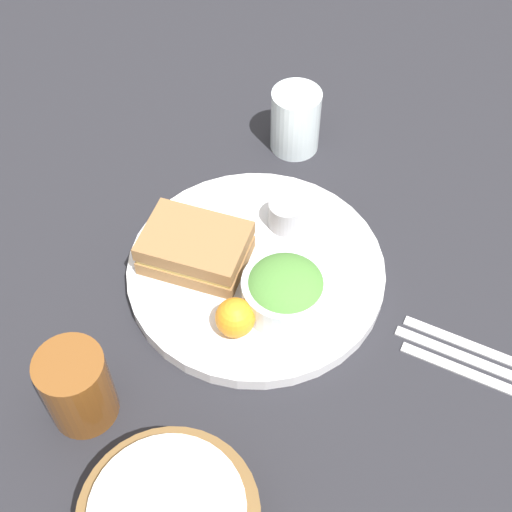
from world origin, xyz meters
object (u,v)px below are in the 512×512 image
object	(u,v)px
drink_glass	(77,387)
fork	(479,348)
sandwich	(195,250)
water_glass	(295,120)
salad_bowl	(285,290)
knife	(474,360)
dressing_cup	(286,214)
spoon	(470,373)
plate	(256,271)

from	to	relation	value
drink_glass	fork	xyz separation A→B (m)	(-0.43, -0.13, -0.05)
sandwich	water_glass	size ratio (longest dim) A/B	1.47
salad_bowl	drink_glass	xyz separation A→B (m)	(0.20, 0.15, 0.00)
salad_bowl	knife	bearing A→B (deg)	170.07
dressing_cup	fork	distance (m)	0.28
fork	knife	xyz separation A→B (m)	(0.01, 0.02, 0.00)
fork	sandwich	bearing A→B (deg)	-172.71
fork	spoon	world-z (taller)	same
plate	knife	bearing A→B (deg)	161.37
plate	salad_bowl	xyz separation A→B (m)	(-0.04, 0.05, 0.04)
knife	spoon	size ratio (longest dim) A/B	1.17
sandwich	knife	world-z (taller)	sandwich
plate	spoon	world-z (taller)	plate
plate	salad_bowl	size ratio (longest dim) A/B	3.11
plate	drink_glass	size ratio (longest dim) A/B	3.17
water_glass	plate	bearing A→B (deg)	84.23
spoon	knife	bearing A→B (deg)	90.00
plate	water_glass	xyz separation A→B (m)	(-0.02, -0.24, 0.04)
fork	knife	size ratio (longest dim) A/B	0.95
sandwich	fork	xyz separation A→B (m)	(-0.34, 0.07, -0.04)
drink_glass	knife	distance (m)	0.44
plate	knife	distance (m)	0.28
salad_bowl	spoon	bearing A→B (deg)	165.52
plate	fork	xyz separation A→B (m)	(-0.27, 0.07, -0.01)
sandwich	spoon	xyz separation A→B (m)	(-0.33, 0.10, -0.04)
water_glass	fork	bearing A→B (deg)	128.27
plate	sandwich	bearing A→B (deg)	2.24
sandwich	salad_bowl	distance (m)	0.12
sandwich	knife	bearing A→B (deg)	165.72
sandwich	knife	distance (m)	0.35
plate	dressing_cup	bearing A→B (deg)	-111.86
sandwich	spoon	bearing A→B (deg)	162.76
plate	fork	world-z (taller)	plate
sandwich	salad_bowl	size ratio (longest dim) A/B	1.35
dressing_cup	fork	bearing A→B (deg)	149.05
salad_bowl	water_glass	bearing A→B (deg)	-86.71
dressing_cup	fork	xyz separation A→B (m)	(-0.24, 0.14, -0.04)
salad_bowl	knife	size ratio (longest dim) A/B	0.55
fork	drink_glass	bearing A→B (deg)	-144.30
salad_bowl	fork	world-z (taller)	salad_bowl
sandwich	dressing_cup	world-z (taller)	sandwich
dressing_cup	water_glass	xyz separation A→B (m)	(0.00, -0.17, 0.01)
drink_glass	fork	size ratio (longest dim) A/B	0.56
dressing_cup	drink_glass	world-z (taller)	drink_glass
fork	water_glass	size ratio (longest dim) A/B	1.89
dressing_cup	spoon	distance (m)	0.29
dressing_cup	drink_glass	xyz separation A→B (m)	(0.19, 0.28, 0.01)
knife	water_glass	distance (m)	0.41
plate	sandwich	xyz separation A→B (m)	(0.07, 0.00, 0.03)
fork	salad_bowl	bearing A→B (deg)	-166.85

